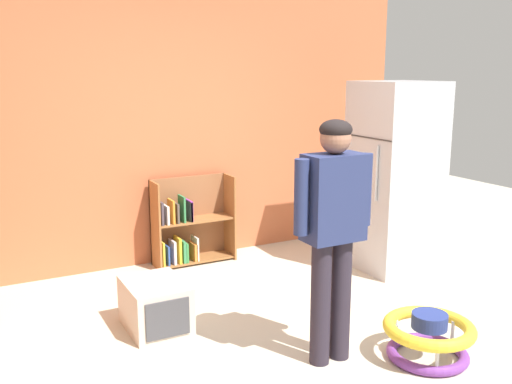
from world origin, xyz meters
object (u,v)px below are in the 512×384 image
object	(u,v)px
baby_walker	(428,337)
pet_carrier	(155,305)
standing_person	(333,221)
bookshelf	(188,227)
refrigerator	(395,177)

from	to	relation	value
baby_walker	pet_carrier	world-z (taller)	pet_carrier
standing_person	baby_walker	xyz separation A→B (m)	(0.58, -0.30, -0.79)
bookshelf	standing_person	distance (m)	2.36
refrigerator	baby_walker	xyz separation A→B (m)	(-1.02, -1.55, -0.73)
bookshelf	standing_person	xyz separation A→B (m)	(0.10, -2.29, 0.59)
standing_person	baby_walker	distance (m)	1.03
baby_walker	pet_carrier	xyz separation A→B (m)	(-1.45, 1.29, 0.02)
bookshelf	pet_carrier	world-z (taller)	bookshelf
bookshelf	pet_carrier	xyz separation A→B (m)	(-0.77, -1.29, -0.18)
refrigerator	baby_walker	distance (m)	1.99
bookshelf	baby_walker	world-z (taller)	bookshelf
standing_person	baby_walker	size ratio (longest dim) A/B	2.64
refrigerator	pet_carrier	bearing A→B (deg)	-174.15
refrigerator	standing_person	world-z (taller)	refrigerator
refrigerator	bookshelf	bearing A→B (deg)	148.68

